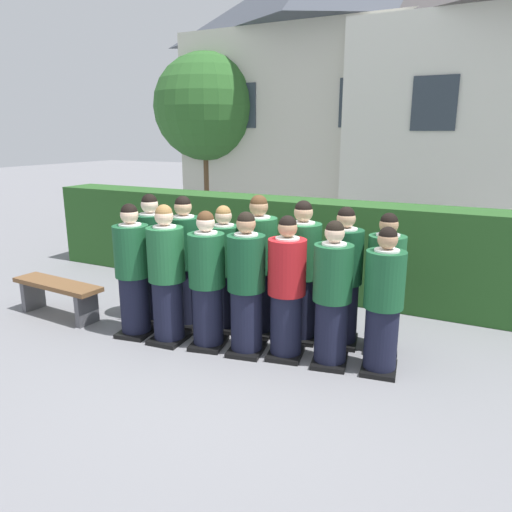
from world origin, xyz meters
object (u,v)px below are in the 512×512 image
student_rear_row_3 (259,269)px  student_rear_row_4 (302,275)px  student_front_row_1 (167,278)px  wooden_bench (58,291)px  student_front_row_6 (383,305)px  student_rear_row_5 (343,280)px  student_in_red_blazer (287,291)px  student_rear_row_0 (153,261)px  student_front_row_2 (207,284)px  student_rear_row_1 (185,265)px  student_front_row_0 (133,274)px  student_front_row_3 (246,287)px  student_rear_row_2 (224,271)px  student_rear_row_6 (385,286)px  student_front_row_5 (332,298)px

student_rear_row_3 → student_rear_row_4: 0.54m
student_front_row_1 → wooden_bench: size_ratio=1.15×
student_front_row_6 → student_rear_row_5: (-0.56, 0.48, 0.05)m
student_in_red_blazer → student_rear_row_5: 0.75m
student_front_row_6 → student_rear_row_0: size_ratio=0.92×
student_front_row_2 → student_rear_row_1: size_ratio=0.95×
student_rear_row_1 → wooden_bench: (-1.69, -0.56, -0.44)m
student_front_row_0 → student_rear_row_5: bearing=20.5°
student_in_red_blazer → wooden_bench: 3.24m
student_front_row_3 → student_rear_row_0: 1.60m
student_front_row_1 → student_front_row_6: size_ratio=1.07×
student_front_row_1 → student_rear_row_3: bearing=40.5°
student_front_row_6 → student_rear_row_2: bearing=172.4°
wooden_bench → student_front_row_0: bearing=0.5°
student_rear_row_6 → student_front_row_0: bearing=-161.5°
student_rear_row_3 → student_rear_row_6: size_ratio=1.08×
student_front_row_2 → student_in_red_blazer: 0.92m
student_rear_row_5 → student_rear_row_4: bearing=-170.0°
student_front_row_6 → student_rear_row_1: bearing=176.3°
student_front_row_3 → student_rear_row_4: size_ratio=0.96×
student_front_row_2 → student_rear_row_1: (-0.61, 0.44, 0.04)m
student_in_red_blazer → student_rear_row_0: bearing=173.2°
student_front_row_1 → student_rear_row_1: bearing=102.2°
student_front_row_0 → student_rear_row_2: size_ratio=1.03×
student_front_row_0 → student_rear_row_5: 2.49m
student_front_row_2 → student_rear_row_5: size_ratio=0.98×
student_rear_row_5 → wooden_bench: bearing=-166.4°
student_front_row_0 → student_rear_row_2: (0.88, 0.66, -0.02)m
student_front_row_0 → student_rear_row_3: bearing=29.1°
student_rear_row_2 → student_rear_row_5: (1.45, 0.22, 0.03)m
student_front_row_3 → student_front_row_5: student_front_row_3 is taller
student_front_row_0 → student_front_row_5: (2.38, 0.31, -0.03)m
student_front_row_2 → student_front_row_3: student_front_row_3 is taller
student_front_row_5 → student_rear_row_4: bearing=137.8°
student_rear_row_2 → student_rear_row_5: 1.47m
student_front_row_2 → student_rear_row_0: student_rear_row_0 is taller
student_front_row_6 → wooden_bench: (-4.21, -0.40, -0.38)m
student_front_row_6 → student_rear_row_3: size_ratio=0.89×
student_rear_row_0 → student_rear_row_5: size_ratio=1.03×
student_in_red_blazer → student_rear_row_5: (0.45, 0.60, 0.02)m
student_rear_row_6 → student_front_row_6: bearing=-79.0°
student_front_row_0 → student_front_row_6: (2.89, 0.39, -0.04)m
student_front_row_2 → student_in_red_blazer: (0.91, 0.16, -0.00)m
student_front_row_0 → wooden_bench: bearing=-179.5°
student_rear_row_3 → student_rear_row_2: bearing=-170.2°
student_front_row_3 → student_rear_row_6: 1.54m
student_front_row_5 → student_rear_row_0: student_rear_row_0 is taller
student_rear_row_1 → student_front_row_5: bearing=-6.7°
student_in_red_blazer → wooden_bench: size_ratio=1.11×
student_in_red_blazer → student_rear_row_3: (-0.57, 0.46, 0.07)m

